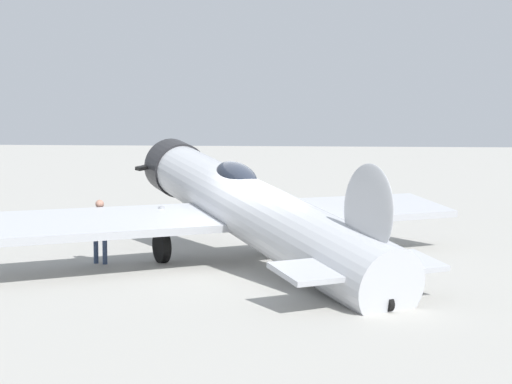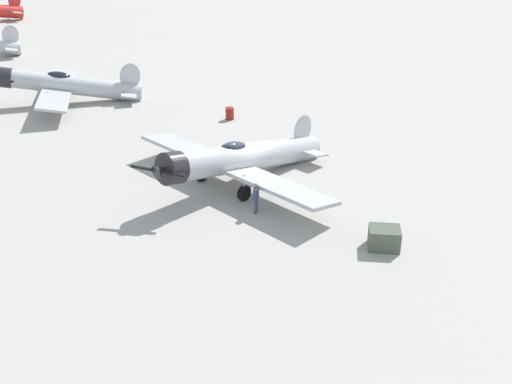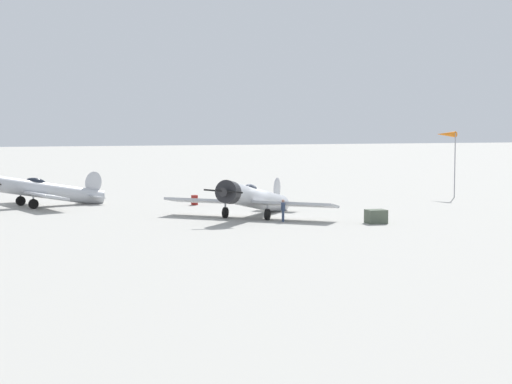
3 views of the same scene
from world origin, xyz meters
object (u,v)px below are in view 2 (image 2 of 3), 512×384
equipment_crate (384,238)px  airplane_foreground (240,159)px  ground_crew_mechanic (256,195)px  airplane_mid_apron (67,85)px  fuel_drum (230,114)px

equipment_crate → airplane_foreground: bearing=-43.1°
ground_crew_mechanic → airplane_mid_apron: bearing=140.3°
airplane_foreground → airplane_mid_apron: bearing=-92.0°
airplane_foreground → ground_crew_mechanic: size_ratio=7.02×
airplane_foreground → ground_crew_mechanic: (-1.02, 3.37, -0.42)m
airplane_foreground → equipment_crate: size_ratio=7.96×
airplane_mid_apron → equipment_crate: 28.31m
airplane_mid_apron → ground_crew_mechanic: (-14.85, 16.58, -0.41)m
airplane_foreground → equipment_crate: airplane_foreground is taller
airplane_mid_apron → equipment_crate: (-20.52, 19.48, -0.88)m
equipment_crate → fuel_drum: (8.32, -16.55, -0.06)m
airplane_mid_apron → ground_crew_mechanic: size_ratio=7.50×
equipment_crate → airplane_mid_apron: bearing=-43.5°
fuel_drum → airplane_foreground: bearing=99.0°
equipment_crate → ground_crew_mechanic: bearing=-27.0°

